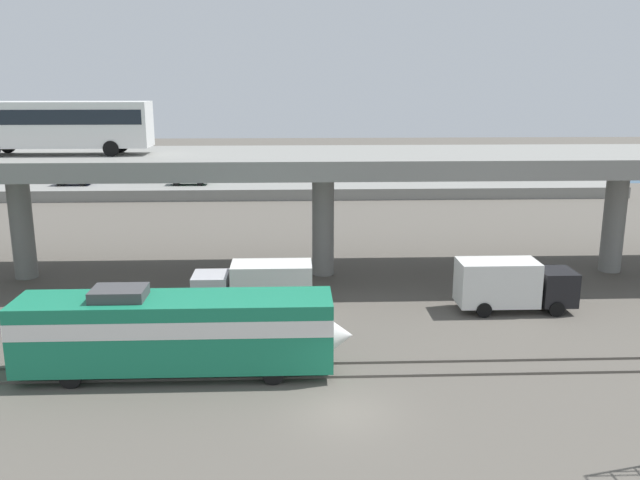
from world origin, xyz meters
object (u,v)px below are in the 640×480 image
object	(u,v)px
service_truck_east	(512,284)
parked_car_0	(543,172)
parked_car_3	(189,178)
parked_car_6	(498,172)
parked_car_1	(144,175)
parked_car_5	(73,179)
transit_bus_on_overpass	(56,123)
service_truck_west	(256,287)
parked_car_4	(406,171)
train_locomotive	(191,329)
parked_car_2	(293,172)

from	to	relation	value
service_truck_east	parked_car_0	world-z (taller)	service_truck_east
parked_car_3	service_truck_east	bearing A→B (deg)	-58.70
parked_car_0	parked_car_6	distance (m)	5.75
parked_car_1	parked_car_5	xyz separation A→B (m)	(-7.64, -2.83, -0.00)
transit_bus_on_overpass	parked_car_1	world-z (taller)	transit_bus_on_overpass
parked_car_0	parked_car_5	xyz separation A→B (m)	(-56.62, -3.63, -0.00)
transit_bus_on_overpass	parked_car_3	size ratio (longest dim) A/B	2.73
service_truck_west	parked_car_4	size ratio (longest dim) A/B	1.52
parked_car_5	parked_car_6	distance (m)	50.99
train_locomotive	parked_car_5	world-z (taller)	train_locomotive
parked_car_3	service_truck_west	bearing A→B (deg)	-76.31
parked_car_0	parked_car_6	bearing A→B (deg)	2.82
service_truck_east	parked_car_4	world-z (taller)	service_truck_east
train_locomotive	service_truck_east	size ratio (longest dim) A/B	2.24
train_locomotive	transit_bus_on_overpass	xyz separation A→B (m)	(-10.54, 15.47, 8.34)
service_truck_east	parked_car_6	size ratio (longest dim) A/B	1.70
parked_car_3	parked_car_4	xyz separation A→B (m)	(26.25, 5.02, -0.00)
train_locomotive	service_truck_west	bearing A→B (deg)	72.22
parked_car_1	parked_car_6	world-z (taller)	same
train_locomotive	parked_car_0	distance (m)	63.74
transit_bus_on_overpass	parked_car_3	xyz separation A→B (m)	(3.14, 33.34, -8.49)
train_locomotive	parked_car_2	size ratio (longest dim) A/B	3.30
transit_bus_on_overpass	train_locomotive	bearing A→B (deg)	-55.74
parked_car_4	parked_car_0	bearing A→B (deg)	176.28
transit_bus_on_overpass	parked_car_5	distance (m)	36.15
train_locomotive	parked_car_2	xyz separation A→B (m)	(4.70, 53.83, -0.14)
parked_car_2	parked_car_5	distance (m)	25.93
parked_car_0	parked_car_4	bearing A→B (deg)	-3.72
service_truck_east	parked_car_5	bearing A→B (deg)	132.91
parked_car_3	parked_car_6	xyz separation A→B (m)	(37.49, 3.63, -0.00)
transit_bus_on_overpass	parked_car_1	distance (m)	37.50
transit_bus_on_overpass	parked_car_1	size ratio (longest dim) A/B	2.81
parked_car_2	parked_car_5	world-z (taller)	same
parked_car_3	parked_car_1	bearing A→B (deg)	151.63
service_truck_west	parked_car_1	bearing A→B (deg)	-70.35
parked_car_4	parked_car_1	bearing A→B (deg)	3.42
service_truck_east	parked_car_3	distance (m)	47.81
parked_car_4	parked_car_6	distance (m)	11.32
transit_bus_on_overpass	parked_car_6	world-z (taller)	transit_bus_on_overpass
parked_car_3	parked_car_4	distance (m)	26.73
parked_car_3	parked_car_4	bearing A→B (deg)	10.82
parked_car_6	parked_car_4	bearing A→B (deg)	172.96
train_locomotive	service_truck_east	bearing A→B (deg)	24.52
parked_car_1	parked_car_5	bearing A→B (deg)	-159.70
parked_car_0	parked_car_1	bearing A→B (deg)	0.95
parked_car_3	parked_car_4	world-z (taller)	same
service_truck_west	parked_car_1	size ratio (longest dim) A/B	1.59
transit_bus_on_overpass	parked_car_5	world-z (taller)	transit_bus_on_overpass
service_truck_east	parked_car_4	size ratio (longest dim) A/B	1.52
parked_car_1	parked_car_5	distance (m)	8.15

